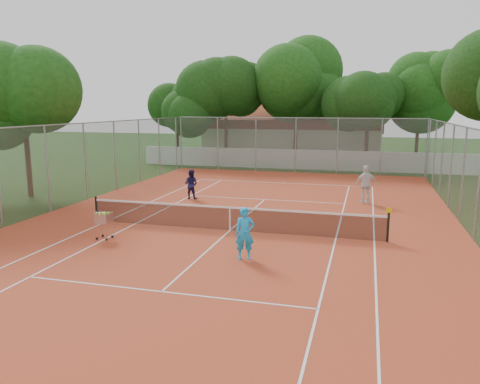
% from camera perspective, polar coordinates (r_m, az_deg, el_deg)
% --- Properties ---
extents(ground, '(120.00, 120.00, 0.00)m').
position_cam_1_polar(ground, '(18.52, -1.22, -4.78)').
color(ground, '#16370F').
rests_on(ground, ground).
extents(court_pad, '(18.00, 34.00, 0.02)m').
position_cam_1_polar(court_pad, '(18.51, -1.23, -4.75)').
color(court_pad, '#B14022').
rests_on(court_pad, ground).
extents(court_lines, '(10.98, 23.78, 0.01)m').
position_cam_1_polar(court_lines, '(18.51, -1.23, -4.71)').
color(court_lines, white).
rests_on(court_lines, court_pad).
extents(tennis_net, '(11.88, 0.10, 0.98)m').
position_cam_1_polar(tennis_net, '(18.39, -1.23, -3.24)').
color(tennis_net, black).
rests_on(tennis_net, court_pad).
extents(perimeter_fence, '(18.00, 34.00, 4.00)m').
position_cam_1_polar(perimeter_fence, '(18.09, -1.25, 1.35)').
color(perimeter_fence, slate).
rests_on(perimeter_fence, ground).
extents(boundary_wall, '(26.00, 0.30, 1.50)m').
position_cam_1_polar(boundary_wall, '(36.71, 7.22, 3.96)').
color(boundary_wall, white).
rests_on(boundary_wall, ground).
extents(clubhouse, '(16.40, 9.00, 4.40)m').
position_cam_1_polar(clubhouse, '(46.74, 6.56, 7.14)').
color(clubhouse, beige).
rests_on(clubhouse, ground).
extents(tropical_trees, '(29.00, 19.00, 10.00)m').
position_cam_1_polar(tropical_trees, '(39.45, 7.99, 10.57)').
color(tropical_trees, black).
rests_on(tropical_trees, ground).
extents(player_near, '(0.71, 0.57, 1.70)m').
position_cam_1_polar(player_near, '(14.93, 0.60, -5.07)').
color(player_near, '#1BA3EA').
rests_on(player_near, court_pad).
extents(player_far_left, '(0.79, 0.64, 1.55)m').
position_cam_1_polar(player_far_left, '(24.78, -5.99, 0.95)').
color(player_far_left, '#191746').
rests_on(player_far_left, court_pad).
extents(player_far_right, '(1.22, 0.81, 1.93)m').
position_cam_1_polar(player_far_right, '(24.28, 15.11, 0.90)').
color(player_far_right, silver).
rests_on(player_far_right, court_pad).
extents(ball_hopper, '(0.55, 0.55, 1.08)m').
position_cam_1_polar(ball_hopper, '(17.93, -16.25, -3.87)').
color(ball_hopper, silver).
rests_on(ball_hopper, court_pad).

